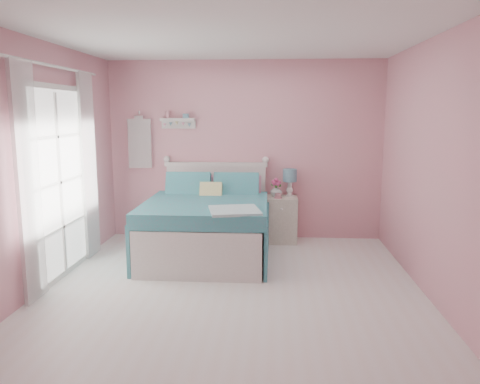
# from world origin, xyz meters

# --- Properties ---
(floor) EXTENTS (4.50, 4.50, 0.00)m
(floor) POSITION_xyz_m (0.00, 0.00, 0.00)
(floor) COLOR white
(floor) RESTS_ON ground
(room_shell) EXTENTS (4.50, 4.50, 4.50)m
(room_shell) POSITION_xyz_m (0.00, 0.00, 1.58)
(room_shell) COLOR pink
(room_shell) RESTS_ON floor
(bed) EXTENTS (1.55, 1.96, 1.13)m
(bed) POSITION_xyz_m (-0.42, 1.27, 0.39)
(bed) COLOR silver
(bed) RESTS_ON floor
(nightstand) EXTENTS (0.45, 0.45, 0.66)m
(nightstand) POSITION_xyz_m (0.54, 2.01, 0.33)
(nightstand) COLOR beige
(nightstand) RESTS_ON floor
(table_lamp) EXTENTS (0.20, 0.20, 0.40)m
(table_lamp) POSITION_xyz_m (0.66, 2.08, 0.93)
(table_lamp) COLOR white
(table_lamp) RESTS_ON nightstand
(vase) EXTENTS (0.21, 0.21, 0.17)m
(vase) POSITION_xyz_m (0.47, 2.03, 0.74)
(vase) COLOR silver
(vase) RESTS_ON nightstand
(teacup) EXTENTS (0.11, 0.11, 0.07)m
(teacup) POSITION_xyz_m (0.49, 1.91, 0.69)
(teacup) COLOR #CD8995
(teacup) RESTS_ON nightstand
(roses) EXTENTS (0.14, 0.11, 0.12)m
(roses) POSITION_xyz_m (0.46, 2.03, 0.86)
(roses) COLOR #D44884
(roses) RESTS_ON vase
(wall_shelf) EXTENTS (0.50, 0.15, 0.25)m
(wall_shelf) POSITION_xyz_m (-0.97, 2.19, 1.73)
(wall_shelf) COLOR silver
(wall_shelf) RESTS_ON room_shell
(hanging_dress) EXTENTS (0.34, 0.03, 0.72)m
(hanging_dress) POSITION_xyz_m (-1.55, 2.18, 1.40)
(hanging_dress) COLOR white
(hanging_dress) RESTS_ON room_shell
(french_door) EXTENTS (0.04, 1.32, 2.16)m
(french_door) POSITION_xyz_m (-1.97, 0.40, 1.07)
(french_door) COLOR silver
(french_door) RESTS_ON floor
(curtain_near) EXTENTS (0.04, 0.40, 2.32)m
(curtain_near) POSITION_xyz_m (-1.92, -0.34, 1.18)
(curtain_near) COLOR white
(curtain_near) RESTS_ON floor
(curtain_far) EXTENTS (0.04, 0.40, 2.32)m
(curtain_far) POSITION_xyz_m (-1.92, 1.14, 1.18)
(curtain_far) COLOR white
(curtain_far) RESTS_ON floor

